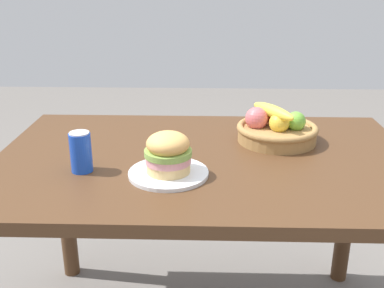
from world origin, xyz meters
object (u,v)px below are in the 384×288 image
at_px(fruit_basket, 276,129).
at_px(soda_can, 81,152).
at_px(plate, 169,173).
at_px(sandwich, 168,152).

bearing_deg(fruit_basket, soda_can, -155.52).
height_order(plate, soda_can, soda_can).
bearing_deg(plate, fruit_basket, 40.47).
relative_size(soda_can, fruit_basket, 0.43).
distance_m(plate, sandwich, 0.07).
xyz_separation_m(sandwich, soda_can, (-0.27, 0.02, -0.01)).
bearing_deg(soda_can, fruit_basket, 24.48).
height_order(plate, sandwich, sandwich).
bearing_deg(plate, soda_can, 175.13).
xyz_separation_m(soda_can, fruit_basket, (0.63, 0.29, -0.02)).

